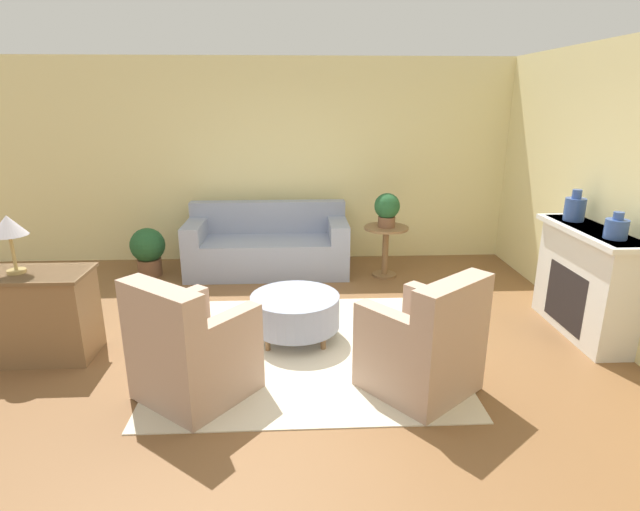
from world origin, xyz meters
TOP-DOWN VIEW (x-y plane):
  - ground_plane at (0.00, 0.00)m, footprint 16.00×16.00m
  - wall_back at (0.00, 2.93)m, footprint 9.74×0.12m
  - rug at (0.00, 0.00)m, footprint 2.64×2.40m
  - couch at (-0.47, 2.28)m, footprint 2.12×0.90m
  - armchair_left at (-0.92, -0.73)m, footprint 1.05×1.05m
  - armchair_right at (0.92, -0.73)m, footprint 1.05×1.05m
  - ottoman_table at (-0.11, 0.25)m, footprint 0.86×0.86m
  - side_table at (1.08, 2.01)m, footprint 0.57×0.57m
  - fireplace at (2.73, 0.24)m, footprint 0.44×1.35m
  - dresser at (-2.51, -0.01)m, footprint 1.20×0.53m
  - vase_mantel_near at (2.72, 0.59)m, footprint 0.20×0.20m
  - vase_mantel_far at (2.72, -0.10)m, footprint 0.19×0.19m
  - potted_plant_on_side_table at (1.08, 2.01)m, footprint 0.33×0.33m
  - potted_plant_floor at (-2.04, 2.18)m, footprint 0.45×0.45m
  - table_lamp at (-2.51, -0.01)m, footprint 0.30×0.30m

SIDE VIEW (x-z plane):
  - ground_plane at x=0.00m, z-range 0.00..0.00m
  - rug at x=0.00m, z-range 0.00..0.01m
  - ottoman_table at x=-0.11m, z-range 0.07..0.50m
  - couch at x=-0.47m, z-range -0.12..0.79m
  - potted_plant_floor at x=-2.04m, z-range 0.04..0.68m
  - armchair_left at x=-0.92m, z-range -0.11..0.87m
  - armchair_right at x=0.92m, z-range -0.11..0.87m
  - dresser at x=-2.51m, z-range 0.02..0.82m
  - side_table at x=1.08m, z-range 0.13..0.80m
  - fireplace at x=2.73m, z-range 0.03..1.10m
  - potted_plant_on_side_table at x=1.08m, z-range 0.69..1.13m
  - vase_mantel_far at x=2.72m, z-range 1.05..1.29m
  - vase_mantel_near at x=2.72m, z-range 1.04..1.35m
  - table_lamp at x=-2.51m, z-range 0.95..1.46m
  - wall_back at x=0.00m, z-range 0.00..2.80m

